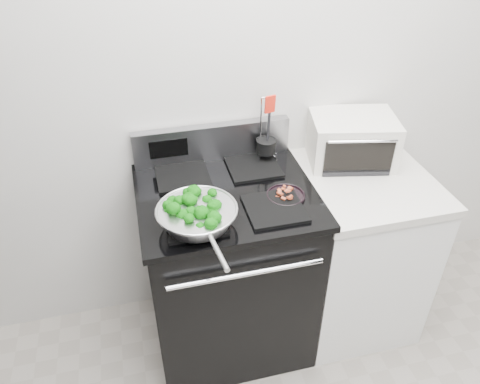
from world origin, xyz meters
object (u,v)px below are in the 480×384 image
object	(u,v)px
gas_range	(228,267)
bacon_plate	(286,194)
utensil_holder	(266,149)
skillet	(197,215)
toaster_oven	(352,139)

from	to	relation	value
gas_range	bacon_plate	world-z (taller)	gas_range
gas_range	utensil_holder	bearing A→B (deg)	41.39
skillet	utensil_holder	bearing A→B (deg)	38.30
gas_range	bacon_plate	size ratio (longest dim) A/B	6.61
gas_range	utensil_holder	xyz separation A→B (m)	(0.25, 0.22, 0.52)
toaster_oven	utensil_holder	bearing A→B (deg)	-174.52
skillet	utensil_holder	world-z (taller)	utensil_holder
skillet	utensil_holder	size ratio (longest dim) A/B	1.51
skillet	bacon_plate	xyz separation A→B (m)	(0.41, 0.10, -0.03)
gas_range	toaster_oven	world-z (taller)	toaster_oven
gas_range	skillet	distance (m)	0.57
utensil_holder	toaster_oven	size ratio (longest dim) A/B	0.75
skillet	bacon_plate	bearing A→B (deg)	6.71
skillet	toaster_oven	bearing A→B (deg)	16.65
gas_range	toaster_oven	xyz separation A→B (m)	(0.67, 0.17, 0.55)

